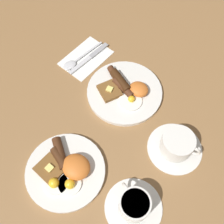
{
  "coord_description": "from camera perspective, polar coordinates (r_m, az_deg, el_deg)",
  "views": [
    {
      "loc": [
        -0.26,
        0.42,
        0.76
      ],
      "look_at": [
        -0.02,
        0.1,
        0.03
      ],
      "focal_mm": 42.0,
      "sensor_mm": 36.0,
      "label": 1
    }
  ],
  "objects": [
    {
      "name": "breakfast_plate_near",
      "position": [
        0.89,
        2.74,
        4.67
      ],
      "size": [
        0.26,
        0.26,
        0.04
      ],
      "color": "silver",
      "rests_on": "ground_plane"
    },
    {
      "name": "teacup_near",
      "position": [
        0.8,
        13.91,
        -7.0
      ],
      "size": [
        0.17,
        0.17,
        0.07
      ],
      "color": "silver",
      "rests_on": "ground_plane"
    },
    {
      "name": "teacup_far",
      "position": [
        0.74,
        4.81,
        -19.59
      ],
      "size": [
        0.16,
        0.16,
        0.07
      ],
      "color": "silver",
      "rests_on": "ground_plane"
    },
    {
      "name": "napkin",
      "position": [
        1.0,
        -5.68,
        11.67
      ],
      "size": [
        0.13,
        0.19,
        0.01
      ],
      "primitive_type": "cube",
      "rotation": [
        0.0,
        0.0,
        -0.06
      ],
      "color": "white",
      "rests_on": "ground_plane"
    },
    {
      "name": "ground_plane",
      "position": [
        0.9,
        2.71,
        4.11
      ],
      "size": [
        3.0,
        3.0,
        0.0
      ],
      "primitive_type": "plane",
      "color": "olive"
    },
    {
      "name": "knife",
      "position": [
        0.99,
        -4.67,
        11.91
      ],
      "size": [
        0.04,
        0.2,
        0.01
      ],
      "rotation": [
        0.0,
        0.0,
        1.46
      ],
      "color": "silver",
      "rests_on": "napkin"
    },
    {
      "name": "spoon",
      "position": [
        0.98,
        -8.38,
        10.64
      ],
      "size": [
        0.05,
        0.19,
        0.01
      ],
      "rotation": [
        0.0,
        0.0,
        1.43
      ],
      "color": "silver",
      "rests_on": "napkin"
    },
    {
      "name": "breakfast_plate_far",
      "position": [
        0.78,
        -10.03,
        -12.25
      ],
      "size": [
        0.23,
        0.23,
        0.05
      ],
      "color": "silver",
      "rests_on": "ground_plane"
    }
  ]
}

